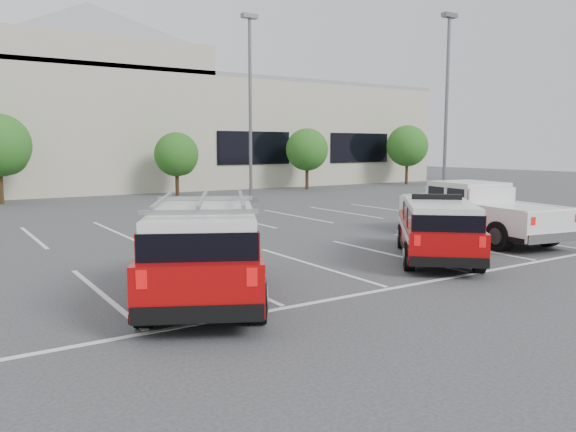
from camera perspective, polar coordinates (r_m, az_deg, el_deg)
name	(u,v)px	position (r m, az deg, el deg)	size (l,w,h in m)	color
ground	(315,266)	(14.61, 2.73, -5.05)	(120.00, 120.00, 0.00)	#333336
stall_markings	(235,241)	(18.39, -5.45, -2.56)	(23.00, 15.00, 0.01)	silver
convention_building	(62,124)	(44.34, -22.00, 8.66)	(60.00, 16.99, 13.20)	#B3AD97
tree_mid_left	(0,147)	(33.84, -27.20, 6.22)	(3.37, 3.37, 4.85)	#3F2B19
tree_mid_right	(178,156)	(36.24, -11.15, 6.00)	(2.77, 2.77, 3.99)	#3F2B19
tree_right	(308,151)	(41.00, 2.02, 6.61)	(3.07, 3.07, 4.42)	#3F2B19
tree_far_right	(408,147)	(47.43, 12.06, 6.84)	(3.37, 3.37, 4.85)	#3F2B19
light_pole_mid	(250,108)	(31.65, -3.86, 10.85)	(0.90, 0.60, 10.24)	#59595E
light_pole_right	(446,108)	(32.61, 15.79, 10.50)	(0.90, 0.60, 10.24)	#59595E
fire_chief_suv	(437,234)	(15.77, 14.92, -1.74)	(4.66, 4.96, 1.76)	#9F0708
white_pickup	(477,216)	(19.80, 18.69, -0.04)	(3.11, 6.40, 1.88)	silver
ladder_suv	(205,259)	(11.31, -8.46, -4.32)	(4.29, 5.72, 2.11)	#9F0708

